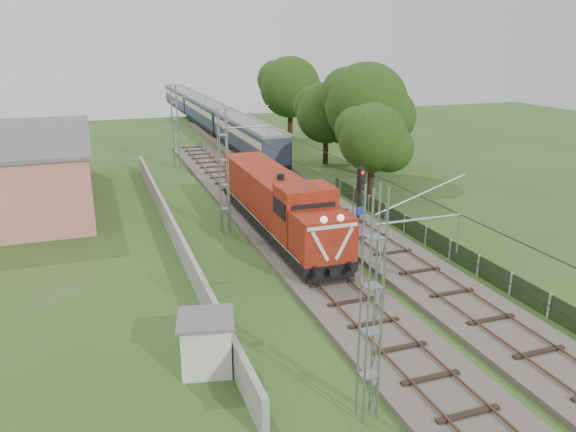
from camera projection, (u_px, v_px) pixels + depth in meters
name	position (u px, v px, depth m)	size (l,w,h in m)	color
ground	(345.00, 302.00, 26.95)	(140.00, 140.00, 0.00)	#2D511E
track_main	(295.00, 250.00, 33.18)	(4.20, 70.00, 0.45)	#6B6054
track_side	(297.00, 189.00, 46.45)	(4.20, 80.00, 0.45)	#6B6054
catenary	(225.00, 171.00, 35.56)	(3.31, 70.00, 8.00)	gray
boundary_wall	(171.00, 227.00, 35.43)	(0.25, 40.00, 1.50)	#9E9E99
station_building	(35.00, 168.00, 42.93)	(8.40, 20.40, 5.22)	#D27971
fence	(451.00, 250.00, 32.01)	(0.12, 32.00, 1.20)	black
locomotive	(278.00, 203.00, 35.32)	(2.99, 17.07, 4.33)	black
coach_rake	(207.00, 111.00, 78.44)	(2.81, 62.57, 3.24)	black
signal_post	(360.00, 198.00, 30.50)	(0.60, 0.48, 5.56)	black
relay_hut	(207.00, 343.00, 21.24)	(2.51, 2.51, 2.18)	silver
tree_a	(374.00, 138.00, 44.00)	(5.71, 5.44, 7.40)	#332214
tree_b	(367.00, 105.00, 50.40)	(7.86, 7.49, 10.19)	#332214
tree_c	(327.00, 114.00, 55.11)	(6.23, 5.93, 8.08)	#332214
tree_d	(291.00, 88.00, 68.90)	(7.80, 7.43, 10.12)	#332214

